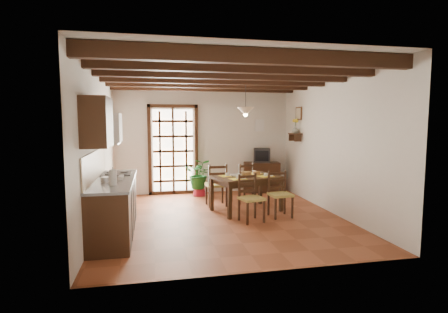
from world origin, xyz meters
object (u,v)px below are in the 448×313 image
object	(u,v)px
sideboard	(262,177)
crt_tv	(262,155)
chair_far_left	(216,193)
dining_table	(246,181)
chair_near_left	(251,207)
chair_near_right	(280,203)
pendant_lamp	(246,111)
chair_far_right	(242,190)
potted_plant	(199,173)
kitchen_counter	(114,206)

from	to	relation	value
sideboard	crt_tv	world-z (taller)	crt_tv
chair_far_left	sideboard	world-z (taller)	chair_far_left
dining_table	chair_near_left	bearing A→B (deg)	-116.00
chair_near_left	chair_far_left	world-z (taller)	chair_far_left
chair_near_right	sideboard	bearing A→B (deg)	76.09
dining_table	pendant_lamp	xyz separation A→B (m)	(-0.00, 0.10, 1.44)
chair_near_left	dining_table	bearing A→B (deg)	67.61
chair_near_left	pendant_lamp	xyz separation A→B (m)	(0.11, 0.86, 1.80)
dining_table	sideboard	bearing A→B (deg)	45.93
chair_near_right	crt_tv	size ratio (longest dim) A/B	1.72
crt_tv	chair_near_right	bearing A→B (deg)	-82.04
crt_tv	chair_far_right	bearing A→B (deg)	-109.89
chair_near_left	crt_tv	size ratio (longest dim) A/B	1.71
chair_near_right	chair_far_left	bearing A→B (deg)	128.97
chair_far_right	potted_plant	world-z (taller)	potted_plant
sideboard	kitchen_counter	bearing A→B (deg)	-130.10
pendant_lamp	chair_far_left	bearing A→B (deg)	139.38
chair_far_left	sideboard	size ratio (longest dim) A/B	1.02
potted_plant	chair_near_right	bearing A→B (deg)	-60.08
chair_far_left	sideboard	xyz separation A→B (m)	(1.45, 1.27, 0.10)
chair_near_left	pendant_lamp	world-z (taller)	pendant_lamp
chair_near_right	potted_plant	size ratio (longest dim) A/B	0.46
sideboard	potted_plant	world-z (taller)	potted_plant
crt_tv	chair_far_left	bearing A→B (deg)	-121.74
potted_plant	pendant_lamp	bearing A→B (deg)	-64.41
chair_near_left	chair_near_right	world-z (taller)	chair_near_right
chair_near_right	crt_tv	distance (m)	2.50
chair_near_right	chair_near_left	bearing A→B (deg)	-167.34
dining_table	pendant_lamp	distance (m)	1.44
chair_far_right	potted_plant	bearing A→B (deg)	-65.52
chair_near_right	potted_plant	xyz separation A→B (m)	(-1.29, 2.24, 0.29)
sideboard	crt_tv	distance (m)	0.58
kitchen_counter	chair_far_left	xyz separation A→B (m)	(2.00, 1.56, -0.18)
chair_near_left	chair_near_right	xyz separation A→B (m)	(0.64, 0.20, 0.00)
dining_table	chair_far_left	xyz separation A→B (m)	(-0.53, 0.56, -0.34)
chair_near_left	chair_near_right	bearing A→B (deg)	3.59
chair_far_right	pendant_lamp	xyz separation A→B (m)	(-0.12, -0.66, 1.79)
sideboard	crt_tv	size ratio (longest dim) A/B	1.79
chair_near_right	crt_tv	bearing A→B (deg)	76.06
chair_near_left	pendant_lamp	bearing A→B (deg)	68.61
chair_far_right	chair_far_left	bearing A→B (deg)	-1.57
kitchen_counter	dining_table	xyz separation A→B (m)	(2.53, 1.00, 0.16)
chair_near_right	pendant_lamp	size ratio (longest dim) A/B	1.05
dining_table	chair_near_left	size ratio (longest dim) A/B	1.75
dining_table	crt_tv	xyz separation A→B (m)	(0.92, 1.82, 0.34)
dining_table	chair_near_right	distance (m)	0.85
dining_table	chair_near_right	bearing A→B (deg)	-63.75
sideboard	chair_far_left	bearing A→B (deg)	-128.26
kitchen_counter	chair_far_right	xyz separation A→B (m)	(2.64, 1.76, -0.18)
chair_near_right	crt_tv	xyz separation A→B (m)	(0.39, 2.37, 0.70)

